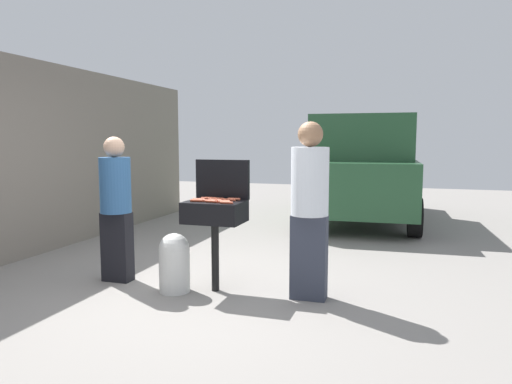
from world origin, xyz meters
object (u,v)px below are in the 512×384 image
(hot_dog_8, at_px, (207,198))
(hot_dog_13, at_px, (229,200))
(hot_dog_5, at_px, (214,199))
(hot_dog_12, at_px, (216,200))
(hot_dog_11, at_px, (227,203))
(person_right, at_px, (310,204))
(bbq_grill, at_px, (215,215))
(hot_dog_7, at_px, (199,199))
(propane_tank, at_px, (174,261))
(hot_dog_4, at_px, (234,199))
(hot_dog_2, at_px, (225,202))
(hot_dog_3, at_px, (218,199))
(hot_dog_9, at_px, (209,201))
(parked_minivan, at_px, (363,168))
(hot_dog_6, at_px, (212,201))
(person_left, at_px, (116,204))
(hot_dog_1, at_px, (199,200))
(hot_dog_14, at_px, (211,198))
(hot_dog_0, at_px, (224,201))
(hot_dog_10, at_px, (197,201))

(hot_dog_8, relative_size, hot_dog_13, 1.00)
(hot_dog_5, relative_size, hot_dog_8, 1.00)
(hot_dog_12, bearing_deg, hot_dog_11, -39.42)
(hot_dog_13, distance_m, person_right, 0.84)
(bbq_grill, height_order, hot_dog_12, hot_dog_12)
(hot_dog_13, height_order, person_right, person_right)
(hot_dog_7, xyz_separation_m, propane_tank, (-0.21, -0.17, -0.64))
(hot_dog_4, bearing_deg, hot_dog_7, -159.58)
(hot_dog_2, height_order, hot_dog_3, same)
(hot_dog_9, distance_m, parked_minivan, 5.18)
(hot_dog_5, bearing_deg, hot_dog_3, 47.24)
(hot_dog_3, relative_size, hot_dog_6, 1.00)
(hot_dog_11, bearing_deg, person_left, 173.72)
(bbq_grill, bearing_deg, hot_dog_8, 140.72)
(hot_dog_1, bearing_deg, hot_dog_4, 29.58)
(hot_dog_11, distance_m, person_left, 1.38)
(person_left, xyz_separation_m, parked_minivan, (2.25, 4.98, 0.15))
(person_right, relative_size, parked_minivan, 0.39)
(hot_dog_5, distance_m, hot_dog_6, 0.19)
(hot_dog_12, bearing_deg, hot_dog_9, -121.00)
(hot_dog_6, relative_size, hot_dog_14, 1.00)
(hot_dog_4, distance_m, propane_tank, 0.89)
(hot_dog_7, bearing_deg, hot_dog_9, -29.08)
(hot_dog_13, bearing_deg, hot_dog_12, -150.19)
(bbq_grill, relative_size, hot_dog_3, 7.28)
(hot_dog_3, bearing_deg, hot_dog_8, 178.54)
(hot_dog_4, height_order, person_left, person_left)
(hot_dog_3, relative_size, hot_dog_4, 1.00)
(hot_dog_3, distance_m, hot_dog_13, 0.15)
(hot_dog_2, xyz_separation_m, hot_dog_7, (-0.33, 0.12, 0.00))
(hot_dog_0, height_order, hot_dog_14, same)
(hot_dog_11, height_order, hot_dog_14, same)
(hot_dog_5, xyz_separation_m, hot_dog_7, (-0.14, -0.07, 0.00))
(hot_dog_13, bearing_deg, person_left, -177.15)
(hot_dog_10, bearing_deg, hot_dog_12, 27.15)
(hot_dog_1, bearing_deg, hot_dog_13, 20.01)
(hot_dog_8, bearing_deg, hot_dog_14, 44.80)
(hot_dog_4, height_order, hot_dog_5, same)
(hot_dog_0, distance_m, hot_dog_8, 0.30)
(hot_dog_7, xyz_separation_m, hot_dog_14, (0.08, 0.13, 0.00))
(hot_dog_5, xyz_separation_m, hot_dog_12, (0.05, -0.08, 0.00))
(hot_dog_4, height_order, hot_dog_9, same)
(hot_dog_9, relative_size, person_right, 0.07)
(hot_dog_4, bearing_deg, person_left, -174.12)
(hot_dog_0, relative_size, hot_dog_8, 1.00)
(hot_dog_6, bearing_deg, hot_dog_11, -13.54)
(bbq_grill, height_order, hot_dog_5, hot_dog_5)
(hot_dog_3, height_order, hot_dog_12, same)
(hot_dog_8, height_order, hot_dog_13, same)
(hot_dog_3, xyz_separation_m, parked_minivan, (1.08, 4.87, 0.07))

